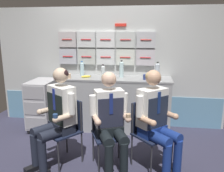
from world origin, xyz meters
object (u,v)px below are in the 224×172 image
at_px(service_trolley, 43,103).
at_px(sparkling_bottle_green, 82,69).
at_px(paper_cup_tan, 114,77).
at_px(crew_member_left, 57,113).
at_px(folding_chair_center, 108,126).
at_px(folding_chair_right, 147,127).
at_px(folding_chair_left, 68,124).
at_px(crew_member_center, 111,119).
at_px(crew_member_right, 157,117).
at_px(snack_banana, 86,76).

distance_m(service_trolley, sparkling_bottle_green, 0.93).
relative_size(sparkling_bottle_green, paper_cup_tan, 4.32).
bearing_deg(service_trolley, sparkling_bottle_green, 25.12).
relative_size(crew_member_left, sparkling_bottle_green, 4.86).
distance_m(folding_chair_center, folding_chair_right, 0.51).
relative_size(folding_chair_left, crew_member_left, 0.66).
height_order(crew_member_center, paper_cup_tan, crew_member_center).
relative_size(folding_chair_right, paper_cup_tan, 13.83).
relative_size(folding_chair_center, crew_member_center, 0.68).
bearing_deg(crew_member_right, sparkling_bottle_green, 134.29).
height_order(service_trolley, folding_chair_left, service_trolley).
bearing_deg(crew_member_center, sparkling_bottle_green, 117.70).
distance_m(folding_chair_center, paper_cup_tan, 1.15).
bearing_deg(crew_member_center, paper_cup_tan, 96.56).
bearing_deg(service_trolley, folding_chair_left, -50.41).
height_order(service_trolley, sparkling_bottle_green, sparkling_bottle_green).
height_order(crew_member_right, paper_cup_tan, crew_member_right).
xyz_separation_m(folding_chair_center, sparkling_bottle_green, (-0.68, 1.28, 0.54)).
bearing_deg(folding_chair_center, service_trolley, 143.99).
bearing_deg(snack_banana, service_trolley, -171.58).
bearing_deg(folding_chair_right, snack_banana, 136.19).
bearing_deg(service_trolley, snack_banana, 8.42).
distance_m(crew_member_left, folding_chair_right, 1.17).
relative_size(folding_chair_right, crew_member_right, 0.66).
xyz_separation_m(folding_chair_center, snack_banana, (-0.56, 1.09, 0.44)).
xyz_separation_m(folding_chair_center, crew_member_right, (0.62, -0.06, 0.18)).
xyz_separation_m(folding_chair_center, crew_member_center, (0.07, -0.15, 0.16)).
height_order(crew_member_left, folding_chair_center, crew_member_left).
height_order(crew_member_right, sparkling_bottle_green, crew_member_right).
bearing_deg(folding_chair_center, crew_member_right, -5.20).
height_order(folding_chair_left, paper_cup_tan, paper_cup_tan).
relative_size(crew_member_left, paper_cup_tan, 20.97).
relative_size(folding_chair_right, sparkling_bottle_green, 3.20).
bearing_deg(paper_cup_tan, folding_chair_right, -59.81).
xyz_separation_m(folding_chair_right, sparkling_bottle_green, (-1.19, 1.22, 0.54)).
distance_m(crew_member_left, crew_member_right, 1.25).
distance_m(folding_chair_left, crew_member_left, 0.25).
relative_size(folding_chair_center, sparkling_bottle_green, 3.20).
xyz_separation_m(crew_member_center, crew_member_right, (0.55, 0.09, 0.02)).
relative_size(folding_chair_left, sparkling_bottle_green, 3.20).
relative_size(sparkling_bottle_green, snack_banana, 1.53).
distance_m(folding_chair_right, paper_cup_tan, 1.24).
bearing_deg(service_trolley, paper_cup_tan, 3.92).
bearing_deg(crew_member_left, crew_member_right, 3.11).
bearing_deg(folding_chair_left, crew_member_center, -14.14).
bearing_deg(folding_chair_center, folding_chair_left, 179.64).
bearing_deg(folding_chair_center, paper_cup_tan, 93.99).
bearing_deg(paper_cup_tan, folding_chair_left, -113.67).
distance_m(crew_member_center, folding_chair_right, 0.52).
height_order(service_trolley, crew_member_center, crew_member_center).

